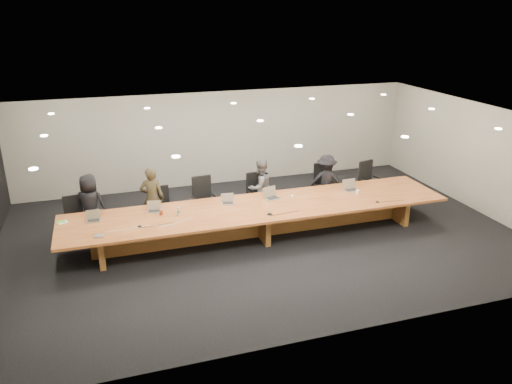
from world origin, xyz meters
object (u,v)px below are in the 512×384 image
at_px(chair_left, 163,207).
at_px(water_bottle, 178,212).
at_px(person_a, 90,205).
at_px(av_box, 99,236).
at_px(person_d, 326,181).
at_px(laptop_c, 228,199).
at_px(chair_far_left, 75,218).
at_px(mic_right, 377,202).
at_px(amber_mug, 161,213).
at_px(person_c, 260,187).
at_px(person_b, 152,198).
at_px(mic_left, 140,226).
at_px(chair_mid_right, 258,194).
at_px(paper_cup_near, 292,197).
at_px(laptop_a, 93,216).
at_px(paper_cup_far, 357,192).
at_px(laptop_d, 273,193).
at_px(conference_table, 260,215).
at_px(mic_center, 270,214).
at_px(chair_mid_left, 205,200).
at_px(laptop_b, 154,207).
at_px(chair_far_right, 371,182).
at_px(chair_right, 324,186).
at_px(laptop_e, 352,185).

bearing_deg(chair_left, water_bottle, -84.69).
height_order(person_a, av_box, person_a).
relative_size(person_d, laptop_c, 4.98).
distance_m(chair_far_left, mic_right, 7.09).
bearing_deg(chair_far_left, amber_mug, -37.04).
bearing_deg(person_c, laptop_c, 16.61).
height_order(amber_mug, av_box, amber_mug).
relative_size(person_b, mic_right, 14.80).
xyz_separation_m(water_bottle, mic_left, (-0.88, -0.33, -0.08)).
bearing_deg(laptop_c, person_c, 45.99).
relative_size(chair_mid_right, paper_cup_near, 14.44).
relative_size(laptop_a, paper_cup_far, 2.94).
bearing_deg(chair_left, laptop_d, -23.38).
height_order(chair_far_left, person_c, person_c).
bearing_deg(person_b, laptop_d, 176.10).
relative_size(conference_table, person_c, 6.05).
xyz_separation_m(laptop_a, laptop_c, (3.04, 0.10, -0.00)).
bearing_deg(mic_center, water_bottle, 164.22).
height_order(chair_mid_left, laptop_b, chair_mid_left).
height_order(chair_far_right, laptop_b, chair_far_right).
distance_m(mic_left, mic_center, 2.84).
relative_size(chair_left, chair_right, 0.85).
bearing_deg(chair_far_left, chair_left, -7.51).
height_order(chair_far_right, mic_center, chair_far_right).
height_order(person_b, laptop_d, person_b).
relative_size(av_box, mic_right, 1.83).
bearing_deg(chair_far_right, chair_left, 164.06).
height_order(chair_mid_left, laptop_d, chair_mid_left).
bearing_deg(laptop_d, conference_table, -157.82).
relative_size(conference_table, chair_right, 7.57).
bearing_deg(person_b, chair_left, -156.49).
height_order(chair_far_left, mic_right, chair_far_left).
relative_size(person_d, mic_center, 10.68).
xyz_separation_m(chair_mid_left, water_bottle, (-0.85, -1.19, 0.26)).
xyz_separation_m(person_d, mic_left, (-5.02, -1.49, 0.03)).
relative_size(chair_mid_right, laptop_b, 3.66).
bearing_deg(person_b, chair_far_right, -167.07).
xyz_separation_m(chair_left, mic_right, (4.84, -1.84, 0.26)).
relative_size(chair_left, laptop_e, 2.86).
bearing_deg(av_box, mic_center, 13.36).
bearing_deg(laptop_d, laptop_e, -19.52).
distance_m(chair_right, paper_cup_near, 1.62).
relative_size(person_c, laptop_e, 4.20).
bearing_deg(chair_mid_left, mic_center, -63.66).
relative_size(mic_center, mic_right, 1.29).
distance_m(chair_far_left, chair_left, 2.02).
distance_m(laptop_e, mic_right, 0.93).
bearing_deg(laptop_e, amber_mug, 179.21).
distance_m(chair_right, person_d, 0.14).
distance_m(chair_right, laptop_d, 1.99).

